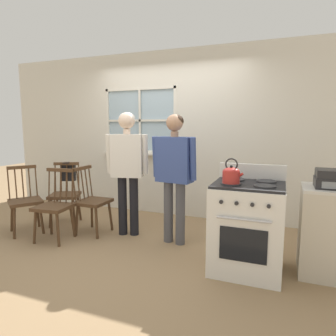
# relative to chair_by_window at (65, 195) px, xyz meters

# --- Properties ---
(ground_plane) EXTENTS (16.00, 16.00, 0.00)m
(ground_plane) POSITION_rel_chair_by_window_xyz_m (1.33, -0.33, -0.44)
(ground_plane) COLOR #937551
(wall_back) EXTENTS (6.40, 0.16, 2.70)m
(wall_back) POSITION_rel_chair_by_window_xyz_m (1.36, 1.07, 0.89)
(wall_back) COLOR silver
(wall_back) RESTS_ON ground_plane
(chair_by_window) EXTENTS (0.55, 0.54, 0.94)m
(chair_by_window) POSITION_rel_chair_by_window_xyz_m (0.00, 0.00, 0.00)
(chair_by_window) COLOR #4C331E
(chair_by_window) RESTS_ON ground_plane
(chair_near_wall) EXTENTS (0.41, 0.42, 0.94)m
(chair_near_wall) POSITION_rel_chair_by_window_xyz_m (0.62, -0.19, 0.00)
(chair_near_wall) COLOR #4C331E
(chair_near_wall) RESTS_ON ground_plane
(chair_center_cluster) EXTENTS (0.46, 0.44, 0.94)m
(chair_center_cluster) POSITION_rel_chair_by_window_xyz_m (0.32, -0.59, 0.00)
(chair_center_cluster) COLOR #4C331E
(chair_center_cluster) RESTS_ON ground_plane
(chair_near_stove) EXTENTS (0.57, 0.58, 0.94)m
(chair_near_stove) POSITION_rel_chair_by_window_xyz_m (-0.26, -0.51, 0.00)
(chair_near_stove) COLOR #4C331E
(chair_near_stove) RESTS_ON ground_plane
(person_elderly_left) EXTENTS (0.58, 0.31, 1.67)m
(person_elderly_left) POSITION_rel_chair_by_window_xyz_m (1.13, -0.07, 0.59)
(person_elderly_left) COLOR black
(person_elderly_left) RESTS_ON ground_plane
(person_teen_center) EXTENTS (0.61, 0.27, 1.64)m
(person_teen_center) POSITION_rel_chair_by_window_xyz_m (1.82, -0.12, 0.56)
(person_teen_center) COLOR #4C4C51
(person_teen_center) RESTS_ON ground_plane
(stove) EXTENTS (0.71, 0.68, 1.08)m
(stove) POSITION_rel_chair_by_window_xyz_m (2.77, -0.54, 0.03)
(stove) COLOR white
(stove) RESTS_ON ground_plane
(kettle) EXTENTS (0.21, 0.17, 0.25)m
(kettle) POSITION_rel_chair_by_window_xyz_m (2.61, -0.67, 0.58)
(kettle) COLOR red
(kettle) RESTS_ON stove
(potted_plant) EXTENTS (0.14, 0.14, 0.28)m
(potted_plant) POSITION_rel_chair_by_window_xyz_m (0.62, 0.98, 0.68)
(potted_plant) COLOR beige
(potted_plant) RESTS_ON wall_back
(handbag) EXTENTS (0.24, 0.24, 0.31)m
(handbag) POSITION_rel_chair_by_window_xyz_m (-0.10, 0.21, 0.32)
(handbag) COLOR black
(handbag) RESTS_ON chair_by_window
(side_counter) EXTENTS (0.55, 0.50, 0.90)m
(side_counter) POSITION_rel_chair_by_window_xyz_m (3.55, -0.35, 0.01)
(side_counter) COLOR beige
(side_counter) RESTS_ON ground_plane
(stereo) EXTENTS (0.34, 0.29, 0.18)m
(stereo) POSITION_rel_chair_by_window_xyz_m (3.55, -0.37, 0.54)
(stereo) COLOR #232326
(stereo) RESTS_ON side_counter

